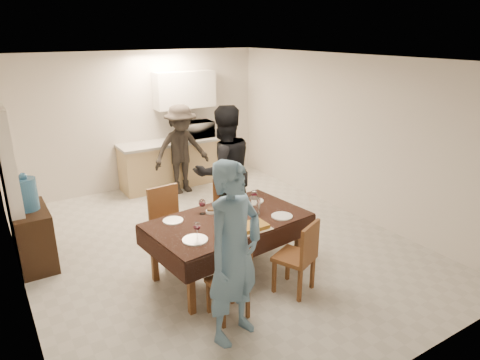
% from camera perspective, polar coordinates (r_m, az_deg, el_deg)
% --- Properties ---
extents(floor, '(5.00, 6.00, 0.02)m').
position_cam_1_polar(floor, '(6.29, -3.18, -8.56)').
color(floor, '#B8B8B3').
rests_on(floor, ground).
extents(ceiling, '(5.00, 6.00, 0.02)m').
position_cam_1_polar(ceiling, '(5.57, -3.69, 15.79)').
color(ceiling, white).
rests_on(ceiling, wall_back).
extents(wall_back, '(5.00, 0.02, 2.60)m').
position_cam_1_polar(wall_back, '(8.48, -13.32, 7.67)').
color(wall_back, silver).
rests_on(wall_back, floor).
extents(wall_front, '(5.00, 0.02, 2.60)m').
position_cam_1_polar(wall_front, '(3.65, 20.24, -8.68)').
color(wall_front, silver).
rests_on(wall_front, floor).
extents(wall_left, '(0.02, 6.00, 2.60)m').
position_cam_1_polar(wall_left, '(5.16, -28.54, -1.65)').
color(wall_left, silver).
rests_on(wall_left, floor).
extents(wall_right, '(0.02, 6.00, 2.60)m').
position_cam_1_polar(wall_right, '(7.29, 14.15, 5.74)').
color(wall_right, silver).
rests_on(wall_right, floor).
extents(stub_partition, '(0.15, 1.40, 2.10)m').
position_cam_1_polar(stub_partition, '(6.38, -28.38, -0.31)').
color(stub_partition, silver).
rests_on(stub_partition, floor).
extents(kitchen_base_cabinet, '(2.20, 0.60, 0.86)m').
position_cam_1_polar(kitchen_base_cabinet, '(8.61, -8.41, 2.17)').
color(kitchen_base_cabinet, tan).
rests_on(kitchen_base_cabinet, floor).
extents(kitchen_worktop, '(2.24, 0.64, 0.05)m').
position_cam_1_polar(kitchen_worktop, '(8.49, -8.56, 5.11)').
color(kitchen_worktop, '#9A9A96').
rests_on(kitchen_worktop, kitchen_base_cabinet).
extents(upper_cabinet, '(1.20, 0.34, 0.70)m').
position_cam_1_polar(upper_cabinet, '(8.56, -7.40, 11.85)').
color(upper_cabinet, white).
rests_on(upper_cabinet, wall_back).
extents(dining_table, '(2.03, 1.33, 0.75)m').
position_cam_1_polar(dining_table, '(5.29, -1.59, -5.54)').
color(dining_table, black).
rests_on(dining_table, floor).
extents(chair_near_left, '(0.39, 0.39, 0.45)m').
position_cam_1_polar(chair_near_left, '(4.56, -1.12, -12.87)').
color(chair_near_left, brown).
rests_on(chair_near_left, floor).
extents(chair_near_right, '(0.54, 0.56, 0.49)m').
position_cam_1_polar(chair_near_right, '(4.99, 7.93, -9.44)').
color(chair_near_right, brown).
rests_on(chair_near_right, floor).
extents(chair_far_left, '(0.47, 0.47, 0.53)m').
position_cam_1_polar(chair_far_left, '(5.70, -8.89, -5.24)').
color(chair_far_left, brown).
rests_on(chair_far_left, floor).
extents(chair_far_right, '(0.54, 0.56, 0.49)m').
position_cam_1_polar(chair_far_right, '(6.09, -1.10, -3.73)').
color(chair_far_right, brown).
rests_on(chair_far_right, floor).
extents(console, '(0.43, 0.85, 0.79)m').
position_cam_1_polar(console, '(6.23, -25.81, -6.89)').
color(console, black).
rests_on(console, floor).
extents(water_jug, '(0.28, 0.28, 0.41)m').
position_cam_1_polar(water_jug, '(6.01, -26.64, -1.72)').
color(water_jug, teal).
rests_on(water_jug, console).
extents(wine_bottle, '(0.08, 0.08, 0.33)m').
position_cam_1_polar(wine_bottle, '(5.23, -2.36, -3.48)').
color(wine_bottle, black).
rests_on(wine_bottle, dining_table).
extents(water_pitcher, '(0.14, 0.14, 0.22)m').
position_cam_1_polar(water_pitcher, '(5.36, 1.90, -3.50)').
color(water_pitcher, white).
rests_on(water_pitcher, dining_table).
extents(savoury_tart, '(0.41, 0.31, 0.05)m').
position_cam_1_polar(savoury_tart, '(5.02, 1.61, -6.20)').
color(savoury_tart, '#B78635').
rests_on(savoury_tart, dining_table).
extents(salad_bowl, '(0.18, 0.18, 0.07)m').
position_cam_1_polar(salad_bowl, '(5.55, 0.13, -3.53)').
color(salad_bowl, white).
rests_on(salad_bowl, dining_table).
extents(mushroom_dish, '(0.19, 0.19, 0.03)m').
position_cam_1_polar(mushroom_dish, '(5.47, -3.54, -4.11)').
color(mushroom_dish, white).
rests_on(mushroom_dish, dining_table).
extents(wine_glass_a, '(0.08, 0.08, 0.19)m').
position_cam_1_polar(wine_glass_a, '(4.80, -5.77, -6.64)').
color(wine_glass_a, white).
rests_on(wine_glass_a, dining_table).
extents(wine_glass_b, '(0.08, 0.08, 0.19)m').
position_cam_1_polar(wine_glass_b, '(5.70, 1.88, -2.24)').
color(wine_glass_b, white).
rests_on(wine_glass_b, dining_table).
extents(wine_glass_c, '(0.09, 0.09, 0.20)m').
position_cam_1_polar(wine_glass_c, '(5.39, -5.06, -3.55)').
color(wine_glass_c, white).
rests_on(wine_glass_c, dining_table).
extents(plate_near_left, '(0.28, 0.28, 0.02)m').
position_cam_1_polar(plate_near_left, '(4.78, -6.00, -7.93)').
color(plate_near_left, white).
rests_on(plate_near_left, dining_table).
extents(plate_near_right, '(0.26, 0.26, 0.02)m').
position_cam_1_polar(plate_near_right, '(5.35, 5.61, -4.82)').
color(plate_near_right, white).
rests_on(plate_near_right, dining_table).
extents(plate_far_left, '(0.25, 0.25, 0.01)m').
position_cam_1_polar(plate_far_left, '(5.28, -8.91, -5.36)').
color(plate_far_left, white).
rests_on(plate_far_left, dining_table).
extents(plate_far_right, '(0.24, 0.24, 0.01)m').
position_cam_1_polar(plate_far_right, '(5.80, 2.01, -2.79)').
color(plate_far_right, white).
rests_on(plate_far_right, dining_table).
extents(microwave, '(0.57, 0.39, 0.32)m').
position_cam_1_polar(microwave, '(8.65, -5.62, 6.74)').
color(microwave, white).
rests_on(microwave, kitchen_worktop).
extents(person_near, '(0.78, 0.63, 1.85)m').
position_cam_1_polar(person_near, '(4.14, -0.77, -9.78)').
color(person_near, '#6089AD').
rests_on(person_near, floor).
extents(person_far, '(0.99, 0.79, 1.95)m').
position_cam_1_polar(person_far, '(6.30, -2.16, 1.15)').
color(person_far, black).
rests_on(person_far, floor).
extents(person_kitchen, '(1.08, 0.62, 1.68)m').
position_cam_1_polar(person_kitchen, '(8.07, -7.83, 4.05)').
color(person_kitchen, black).
rests_on(person_kitchen, floor).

